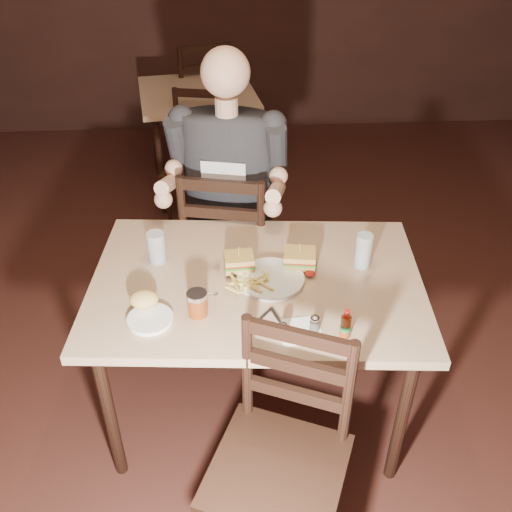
{
  "coord_description": "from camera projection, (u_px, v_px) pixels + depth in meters",
  "views": [
    {
      "loc": [
        0.16,
        -1.67,
        2.18
      ],
      "look_at": [
        0.27,
        0.18,
        0.85
      ],
      "focal_mm": 40.0,
      "sensor_mm": 36.0,
      "label": 1
    }
  ],
  "objects": [
    {
      "name": "bg_table",
      "position": [
        198.0,
        103.0,
        4.09
      ],
      "size": [
        0.91,
        0.91,
        0.77
      ],
      "rotation": [
        0.0,
        0.0,
        0.15
      ],
      "color": "tan",
      "rests_on": "ground"
    },
    {
      "name": "fork",
      "position": [
        261.0,
        319.0,
        2.08
      ],
      "size": [
        0.1,
        0.12,
        0.0
      ],
      "primitive_type": "cube",
      "rotation": [
        0.0,
        0.0,
        -0.69
      ],
      "color": "silver",
      "rests_on": "napkin"
    },
    {
      "name": "hot_sauce",
      "position": [
        346.0,
        323.0,
        1.98
      ],
      "size": [
        0.04,
        0.04,
        0.12
      ],
      "primitive_type": null,
      "rotation": [
        0.0,
        0.0,
        -0.08
      ],
      "color": "maroon",
      "rests_on": "main_table"
    },
    {
      "name": "salt_shaker",
      "position": [
        283.0,
        330.0,
        2.0
      ],
      "size": [
        0.03,
        0.03,
        0.06
      ],
      "primitive_type": null,
      "rotation": [
        0.0,
        0.0,
        -0.08
      ],
      "color": "white",
      "rests_on": "main_table"
    },
    {
      "name": "sandwich_right",
      "position": [
        300.0,
        253.0,
        2.31
      ],
      "size": [
        0.14,
        0.12,
        0.11
      ],
      "primitive_type": null,
      "rotation": [
        0.0,
        0.0,
        -0.14
      ],
      "color": "gold",
      "rests_on": "dinner_plate"
    },
    {
      "name": "glass_right",
      "position": [
        363.0,
        251.0,
        2.31
      ],
      "size": [
        0.07,
        0.07,
        0.15
      ],
      "primitive_type": "cylinder",
      "rotation": [
        0.0,
        0.0,
        -0.08
      ],
      "color": "silver",
      "rests_on": "main_table"
    },
    {
      "name": "knife",
      "position": [
        282.0,
        325.0,
        2.05
      ],
      "size": [
        0.08,
        0.2,
        0.0
      ],
      "primitive_type": "cube",
      "rotation": [
        0.0,
        0.0,
        0.32
      ],
      "color": "silver",
      "rests_on": "napkin"
    },
    {
      "name": "main_table",
      "position": [
        257.0,
        293.0,
        2.32
      ],
      "size": [
        1.39,
        0.98,
        0.77
      ],
      "rotation": [
        0.0,
        0.0,
        -0.08
      ],
      "color": "tan",
      "rests_on": "ground"
    },
    {
      "name": "side_plate",
      "position": [
        150.0,
        320.0,
        2.08
      ],
      "size": [
        0.18,
        0.18,
        0.01
      ],
      "primitive_type": "cylinder",
      "rotation": [
        0.0,
        0.0,
        -0.08
      ],
      "color": "white",
      "rests_on": "main_table"
    },
    {
      "name": "fries_pile",
      "position": [
        250.0,
        281.0,
        2.22
      ],
      "size": [
        0.23,
        0.17,
        0.04
      ],
      "primitive_type": null,
      "rotation": [
        0.0,
        0.0,
        -0.08
      ],
      "color": "#D6BD50",
      "rests_on": "dinner_plate"
    },
    {
      "name": "room_shell",
      "position": [
        173.0,
        150.0,
        1.8
      ],
      "size": [
        7.0,
        7.0,
        7.0
      ],
      "color": "black",
      "rests_on": "ground"
    },
    {
      "name": "bg_chair_near",
      "position": [
        198.0,
        166.0,
        3.78
      ],
      "size": [
        0.5,
        0.53,
        0.91
      ],
      "primitive_type": null,
      "rotation": [
        0.0,
        0.0,
        -0.2
      ],
      "color": "black",
      "rests_on": "ground"
    },
    {
      "name": "bread_roll",
      "position": [
        144.0,
        299.0,
        2.11
      ],
      "size": [
        0.12,
        0.1,
        0.06
      ],
      "primitive_type": "ellipsoid",
      "rotation": [
        0.0,
        0.0,
        -0.08
      ],
      "color": "tan",
      "rests_on": "side_plate"
    },
    {
      "name": "diner",
      "position": [
        226.0,
        160.0,
        2.62
      ],
      "size": [
        0.66,
        0.56,
        0.99
      ],
      "primitive_type": null,
      "rotation": [
        0.0,
        0.0,
        -0.21
      ],
      "color": "#27282B",
      "rests_on": "chair_far"
    },
    {
      "name": "bg_chair_far",
      "position": [
        201.0,
        100.0,
        4.64
      ],
      "size": [
        0.58,
        0.61,
        1.0
      ],
      "primitive_type": null,
      "rotation": [
        0.0,
        0.0,
        3.41
      ],
      "color": "black",
      "rests_on": "ground"
    },
    {
      "name": "napkin",
      "position": [
        301.0,
        331.0,
        2.04
      ],
      "size": [
        0.16,
        0.15,
        0.0
      ],
      "primitive_type": "cube",
      "rotation": [
        0.0,
        0.0,
        0.1
      ],
      "color": "white",
      "rests_on": "main_table"
    },
    {
      "name": "chair_far",
      "position": [
        231.0,
        245.0,
        2.96
      ],
      "size": [
        0.55,
        0.58,
        0.99
      ],
      "primitive_type": null,
      "rotation": [
        0.0,
        0.0,
        2.93
      ],
      "color": "black",
      "rests_on": "ground"
    },
    {
      "name": "ketchup_dollop",
      "position": [
        310.0,
        273.0,
        2.28
      ],
      "size": [
        0.05,
        0.05,
        0.01
      ],
      "primitive_type": "ellipsoid",
      "rotation": [
        0.0,
        0.0,
        -0.08
      ],
      "color": "maroon",
      "rests_on": "dinner_plate"
    },
    {
      "name": "sandwich_left",
      "position": [
        239.0,
        257.0,
        2.29
      ],
      "size": [
        0.12,
        0.1,
        0.1
      ],
      "primitive_type": null,
      "rotation": [
        0.0,
        0.0,
        0.07
      ],
      "color": "gold",
      "rests_on": "dinner_plate"
    },
    {
      "name": "dinner_plate",
      "position": [
        271.0,
        280.0,
        2.27
      ],
      "size": [
        0.28,
        0.28,
        0.01
      ],
      "primitive_type": "cylinder",
      "rotation": [
        0.0,
        0.0,
        -0.08
      ],
      "color": "white",
      "rests_on": "main_table"
    },
    {
      "name": "syrup_dispenser",
      "position": [
        197.0,
        304.0,
        2.08
      ],
      "size": [
        0.08,
        0.08,
        0.1
      ],
      "primitive_type": null,
      "rotation": [
        0.0,
        0.0,
        -0.08
      ],
      "color": "maroon",
      "rests_on": "main_table"
    },
    {
      "name": "pepper_shaker",
      "position": [
        315.0,
        324.0,
        2.02
      ],
      "size": [
        0.04,
        0.04,
        0.07
      ],
      "primitive_type": null,
      "rotation": [
        0.0,
        0.0,
        -0.08
      ],
      "color": "#38332D",
      "rests_on": "main_table"
    },
    {
      "name": "chair_near",
      "position": [
        277.0,
        472.0,
        1.91
      ],
      "size": [
        0.59,
        0.61,
        0.95
      ],
      "primitive_type": null,
      "rotation": [
        0.0,
        0.0,
        -0.4
      ],
      "color": "black",
      "rests_on": "ground"
    },
    {
      "name": "glass_left",
      "position": [
        157.0,
        247.0,
        2.34
      ],
      "size": [
        0.08,
        0.08,
        0.14
      ],
      "primitive_type": "cylinder",
      "rotation": [
        0.0,
        0.0,
        -0.08
      ],
      "color": "silver",
      "rests_on": "main_table"
    }
  ]
}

